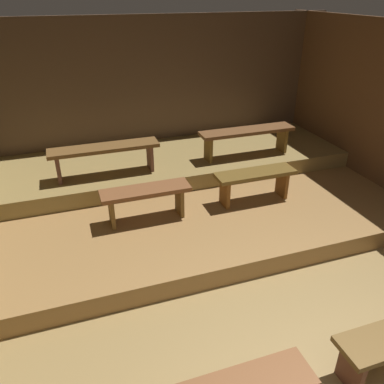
{
  "coord_description": "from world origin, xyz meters",
  "views": [
    {
      "loc": [
        -1.62,
        -1.06,
        2.93
      ],
      "look_at": [
        -0.1,
        3.36,
        0.44
      ],
      "focal_mm": 36.04,
      "sensor_mm": 36.0,
      "label": 1
    }
  ],
  "objects": [
    {
      "name": "platform_middle",
      "position": [
        0.0,
        4.6,
        0.37
      ],
      "size": [
        5.62,
        1.7,
        0.24
      ],
      "primitive_type": "cube",
      "color": "olive",
      "rests_on": "platform_lower"
    },
    {
      "name": "bench_lower_right",
      "position": [
        0.77,
        3.2,
        0.59
      ],
      "size": [
        1.14,
        0.33,
        0.45
      ],
      "color": "brown",
      "rests_on": "platform_lower"
    },
    {
      "name": "platform_lower",
      "position": [
        0.0,
        3.69,
        0.12
      ],
      "size": [
        5.62,
        3.52,
        0.24
      ],
      "primitive_type": "cube",
      "color": "olive",
      "rests_on": "ground"
    },
    {
      "name": "bench_lower_left",
      "position": [
        -0.77,
        3.2,
        0.59
      ],
      "size": [
        1.14,
        0.33,
        0.45
      ],
      "color": "brown",
      "rests_on": "platform_lower"
    },
    {
      "name": "bench_middle_right",
      "position": [
        1.13,
        4.21,
        0.85
      ],
      "size": [
        1.56,
        0.33,
        0.45
      ],
      "color": "brown",
      "rests_on": "platform_middle"
    },
    {
      "name": "wall_back",
      "position": [
        0.0,
        5.48,
        1.28
      ],
      "size": [
        6.42,
        0.06,
        2.57
      ],
      "primitive_type": "cube",
      "color": "brown",
      "rests_on": "ground"
    },
    {
      "name": "bench_middle_left",
      "position": [
        -1.13,
        4.21,
        0.85
      ],
      "size": [
        1.56,
        0.33,
        0.45
      ],
      "color": "brown",
      "rests_on": "platform_middle"
    },
    {
      "name": "ground",
      "position": [
        0.0,
        2.73,
        -0.04
      ],
      "size": [
        6.42,
        6.25,
        0.08
      ],
      "primitive_type": "cube",
      "color": "olive"
    }
  ]
}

